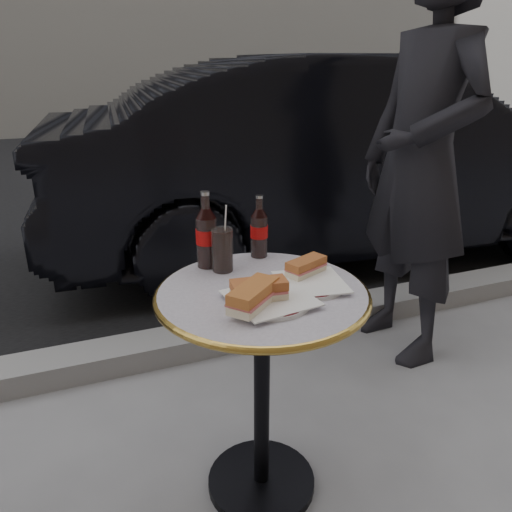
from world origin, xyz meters
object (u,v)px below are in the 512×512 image
object	(u,v)px
bistro_table	(262,395)
cola_glass	(222,250)
parked_car	(347,158)
cola_bottle_left	(206,230)
pedestrian	(421,163)
plate_right	(310,284)
plate_left	(270,300)
cola_bottle_right	(259,226)

from	to	relation	value
bistro_table	cola_glass	bearing A→B (deg)	108.85
parked_car	cola_bottle_left	bearing A→B (deg)	142.68
parked_car	pedestrian	size ratio (longest dim) A/B	2.27
plate_right	pedestrian	size ratio (longest dim) A/B	0.11
plate_right	bistro_table	bearing A→B (deg)	170.37
plate_left	cola_glass	world-z (taller)	cola_glass
plate_right	parked_car	size ratio (longest dim) A/B	0.05
bistro_table	parked_car	size ratio (longest dim) A/B	0.17
pedestrian	cola_bottle_right	bearing A→B (deg)	-72.10
bistro_table	cola_glass	size ratio (longest dim) A/B	5.30
plate_right	cola_bottle_right	xyz separation A→B (m)	(-0.05, 0.28, 0.10)
bistro_table	plate_right	size ratio (longest dim) A/B	3.63
bistro_table	plate_left	world-z (taller)	plate_left
bistro_table	pedestrian	bearing A→B (deg)	30.67
bistro_table	pedestrian	xyz separation A→B (m)	(0.99, 0.59, 0.56)
cola_bottle_left	cola_glass	xyz separation A→B (m)	(0.03, -0.05, -0.05)
plate_right	plate_left	bearing A→B (deg)	-159.81
plate_left	plate_right	xyz separation A→B (m)	(0.15, 0.06, -0.00)
cola_glass	pedestrian	world-z (taller)	pedestrian
plate_left	cola_bottle_left	size ratio (longest dim) A/B	0.91
cola_bottle_left	parked_car	xyz separation A→B (m)	(1.51, 1.68, -0.17)
plate_right	parked_car	xyz separation A→B (m)	(1.28, 1.93, -0.05)
pedestrian	bistro_table	bearing A→B (deg)	-61.72
cola_bottle_left	pedestrian	size ratio (longest dim) A/B	0.13
cola_bottle_right	pedestrian	size ratio (longest dim) A/B	0.11
cola_bottle_left	cola_bottle_right	xyz separation A→B (m)	(0.19, 0.02, -0.02)
pedestrian	plate_left	bearing A→B (deg)	-58.67
cola_bottle_left	cola_glass	size ratio (longest dim) A/B	1.78
cola_bottle_left	plate_right	bearing A→B (deg)	-47.07
cola_bottle_left	pedestrian	bearing A→B (deg)	18.12
cola_bottle_right	parked_car	xyz separation A→B (m)	(1.33, 1.66, -0.15)
bistro_table	cola_bottle_left	size ratio (longest dim) A/B	2.98
plate_left	cola_glass	distance (m)	0.27
plate_right	pedestrian	bearing A→B (deg)	35.78
cola_bottle_left	plate_left	bearing A→B (deg)	-74.34
plate_left	pedestrian	world-z (taller)	pedestrian
plate_left	cola_bottle_right	bearing A→B (deg)	73.51
cola_bottle_left	cola_glass	distance (m)	0.08
plate_left	pedestrian	size ratio (longest dim) A/B	0.12
plate_left	cola_bottle_left	bearing A→B (deg)	105.66
bistro_table	cola_glass	xyz separation A→B (m)	(-0.06, 0.18, 0.44)
cola_glass	parked_car	distance (m)	2.28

